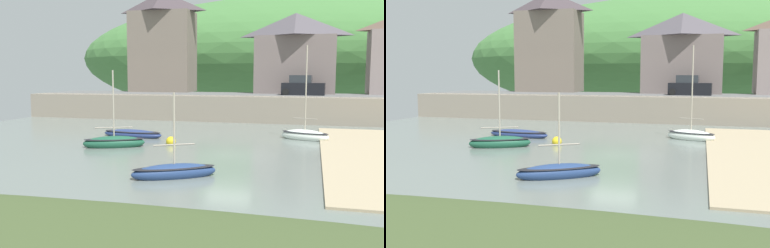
% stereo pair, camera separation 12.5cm
% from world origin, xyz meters
% --- Properties ---
extents(ground, '(48.00, 41.00, 0.61)m').
position_xyz_m(ground, '(1.40, -9.56, 0.16)').
color(ground, slate).
extents(quay_seawall, '(48.00, 9.40, 2.40)m').
position_xyz_m(quay_seawall, '(0.00, 17.50, 1.36)').
color(quay_seawall, gray).
rests_on(quay_seawall, ground).
extents(hillside_backdrop, '(80.00, 44.00, 20.55)m').
position_xyz_m(hillside_backdrop, '(2.25, 55.20, 7.19)').
color(hillside_backdrop, '#44793C').
rests_on(hillside_backdrop, ground).
extents(waterfront_building_left, '(7.44, 4.57, 11.48)m').
position_xyz_m(waterfront_building_left, '(-12.63, 25.20, 8.25)').
color(waterfront_building_left, '#75685B').
rests_on(waterfront_building_left, ground).
extents(waterfront_building_centre, '(8.55, 5.45, 8.54)m').
position_xyz_m(waterfront_building_centre, '(2.46, 25.20, 6.75)').
color(waterfront_building_centre, slate).
rests_on(waterfront_building_centre, ground).
extents(motorboat_with_cabin, '(3.61, 2.37, 6.61)m').
position_xyz_m(motorboat_with_cabin, '(4.00, 6.93, 0.31)').
color(motorboat_with_cabin, white).
rests_on(motorboat_with_cabin, ground).
extents(sailboat_blue_trim, '(3.94, 2.77, 4.92)m').
position_xyz_m(sailboat_blue_trim, '(-7.31, 0.68, 0.29)').
color(sailboat_blue_trim, '#1C533A').
rests_on(sailboat_blue_trim, ground).
extents(sailboat_nearest_shore, '(3.77, 2.85, 3.89)m').
position_xyz_m(sailboat_nearest_shore, '(-1.27, -5.99, 0.26)').
color(sailboat_nearest_shore, navy).
rests_on(sailboat_nearest_shore, ground).
extents(sailboat_tall_mast, '(4.71, 1.87, 0.68)m').
position_xyz_m(sailboat_tall_mast, '(-7.96, 5.04, 0.21)').
color(sailboat_tall_mast, navy).
rests_on(sailboat_tall_mast, ground).
extents(parked_car_near_slipway, '(4.21, 1.98, 1.95)m').
position_xyz_m(parked_car_near_slipway, '(3.45, 20.70, 3.20)').
color(parked_car_near_slipway, black).
rests_on(parked_car_near_slipway, ground).
extents(mooring_buoy, '(0.63, 0.63, 0.63)m').
position_xyz_m(mooring_buoy, '(-4.23, 2.54, 0.19)').
color(mooring_buoy, yellow).
rests_on(mooring_buoy, ground).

